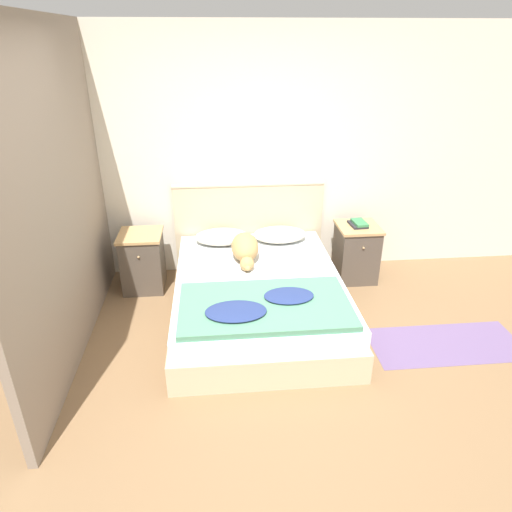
{
  "coord_description": "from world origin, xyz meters",
  "views": [
    {
      "loc": [
        -0.32,
        -2.57,
        2.39
      ],
      "look_at": [
        0.04,
        1.24,
        0.55
      ],
      "focal_mm": 32.0,
      "sensor_mm": 36.0,
      "label": 1
    }
  ],
  "objects_px": {
    "bed": "(258,297)",
    "pillow_left": "(222,237)",
    "dog": "(245,248)",
    "nightstand_left": "(143,261)",
    "pillow_right": "(280,234)",
    "book_stack": "(359,224)",
    "nightstand_right": "(356,252)"
  },
  "relations": [
    {
      "from": "bed",
      "to": "nightstand_left",
      "type": "distance_m",
      "value": 1.32
    },
    {
      "from": "bed",
      "to": "dog",
      "type": "height_order",
      "value": "dog"
    },
    {
      "from": "nightstand_right",
      "to": "book_stack",
      "type": "height_order",
      "value": "book_stack"
    },
    {
      "from": "pillow_left",
      "to": "book_stack",
      "type": "distance_m",
      "value": 1.44
    },
    {
      "from": "dog",
      "to": "book_stack",
      "type": "height_order",
      "value": "dog"
    },
    {
      "from": "nightstand_right",
      "to": "pillow_left",
      "type": "xyz_separation_m",
      "value": [
        -1.43,
        0.07,
        0.21
      ]
    },
    {
      "from": "nightstand_left",
      "to": "pillow_right",
      "type": "relative_size",
      "value": 1.09
    },
    {
      "from": "nightstand_left",
      "to": "dog",
      "type": "xyz_separation_m",
      "value": [
        1.04,
        -0.34,
        0.25
      ]
    },
    {
      "from": "nightstand_right",
      "to": "dog",
      "type": "xyz_separation_m",
      "value": [
        -1.22,
        -0.34,
        0.25
      ]
    },
    {
      "from": "pillow_left",
      "to": "pillow_right",
      "type": "xyz_separation_m",
      "value": [
        0.61,
        0.0,
        0.0
      ]
    },
    {
      "from": "pillow_right",
      "to": "book_stack",
      "type": "xyz_separation_m",
      "value": [
        0.82,
        -0.06,
        0.12
      ]
    },
    {
      "from": "bed",
      "to": "nightstand_right",
      "type": "height_order",
      "value": "nightstand_right"
    },
    {
      "from": "bed",
      "to": "nightstand_right",
      "type": "xyz_separation_m",
      "value": [
        1.13,
        0.69,
        0.09
      ]
    },
    {
      "from": "pillow_left",
      "to": "dog",
      "type": "bearing_deg",
      "value": -62.41
    },
    {
      "from": "dog",
      "to": "nightstand_left",
      "type": "bearing_deg",
      "value": 161.81
    },
    {
      "from": "bed",
      "to": "pillow_left",
      "type": "height_order",
      "value": "pillow_left"
    },
    {
      "from": "pillow_right",
      "to": "book_stack",
      "type": "relative_size",
      "value": 2.4
    },
    {
      "from": "nightstand_left",
      "to": "pillow_right",
      "type": "distance_m",
      "value": 1.45
    },
    {
      "from": "nightstand_left",
      "to": "pillow_left",
      "type": "xyz_separation_m",
      "value": [
        0.82,
        0.07,
        0.21
      ]
    },
    {
      "from": "pillow_right",
      "to": "bed",
      "type": "bearing_deg",
      "value": -111.73
    },
    {
      "from": "nightstand_right",
      "to": "pillow_left",
      "type": "relative_size",
      "value": 1.09
    },
    {
      "from": "bed",
      "to": "nightstand_left",
      "type": "xyz_separation_m",
      "value": [
        -1.13,
        0.69,
        0.09
      ]
    },
    {
      "from": "nightstand_left",
      "to": "dog",
      "type": "bearing_deg",
      "value": -18.19
    },
    {
      "from": "nightstand_left",
      "to": "dog",
      "type": "distance_m",
      "value": 1.12
    },
    {
      "from": "dog",
      "to": "pillow_right",
      "type": "bearing_deg",
      "value": 46.15
    },
    {
      "from": "bed",
      "to": "dog",
      "type": "xyz_separation_m",
      "value": [
        -0.09,
        0.35,
        0.34
      ]
    },
    {
      "from": "book_stack",
      "to": "nightstand_right",
      "type": "bearing_deg",
      "value": -86.98
    },
    {
      "from": "bed",
      "to": "pillow_right",
      "type": "distance_m",
      "value": 0.87
    },
    {
      "from": "nightstand_left",
      "to": "bed",
      "type": "bearing_deg",
      "value": -31.64
    },
    {
      "from": "bed",
      "to": "pillow_right",
      "type": "bearing_deg",
      "value": 68.27
    },
    {
      "from": "pillow_left",
      "to": "dog",
      "type": "xyz_separation_m",
      "value": [
        0.21,
        -0.41,
        0.05
      ]
    },
    {
      "from": "pillow_left",
      "to": "pillow_right",
      "type": "bearing_deg",
      "value": 0.0
    }
  ]
}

